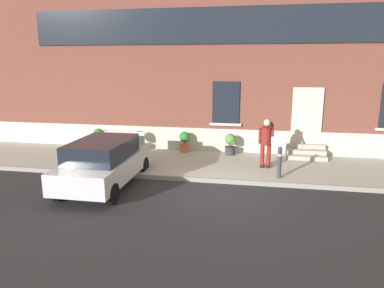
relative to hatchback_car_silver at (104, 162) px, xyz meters
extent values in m
plane|color=#232326|center=(3.60, -0.02, -0.79)|extent=(80.00, 80.00, 0.00)
cube|color=#99968E|center=(3.60, 2.78, -0.71)|extent=(24.00, 3.60, 0.15)
cube|color=gray|center=(3.60, 0.92, -0.71)|extent=(24.00, 0.12, 0.15)
cube|color=brown|center=(3.60, 5.28, 2.96)|extent=(24.00, 1.40, 7.50)
cube|color=#BCB7A8|center=(3.60, 4.56, -0.24)|extent=(24.00, 0.08, 1.10)
cube|color=maroon|center=(6.53, 4.55, 0.89)|extent=(1.00, 0.08, 2.10)
cube|color=#BCB7A8|center=(6.53, 4.53, 0.94)|extent=(1.16, 0.06, 2.24)
cube|color=black|center=(3.33, 4.55, 1.41)|extent=(1.10, 0.06, 1.70)
cube|color=#BCB7A8|center=(3.33, 4.52, 0.51)|extent=(1.30, 0.12, 0.10)
cube|color=black|center=(3.60, 4.55, 4.41)|extent=(16.80, 0.06, 1.40)
cube|color=#9E998E|center=(6.53, 3.78, -0.56)|extent=(1.51, 0.32, 0.16)
cube|color=#9E998E|center=(6.53, 4.10, -0.48)|extent=(1.51, 0.32, 0.32)
cube|color=#9E998E|center=(6.53, 4.42, -0.40)|extent=(1.51, 0.32, 0.48)
cube|color=#B7B7BF|center=(0.00, 0.02, -0.17)|extent=(1.77, 4.01, 0.64)
cube|color=black|center=(0.00, -0.13, 0.43)|extent=(1.55, 2.41, 0.56)
cube|color=black|center=(-0.01, 2.04, -0.39)|extent=(1.66, 0.11, 0.20)
cube|color=yellow|center=(-0.01, 2.04, -0.21)|extent=(0.52, 0.02, 0.12)
cube|color=#B21414|center=(-0.76, 2.03, 0.05)|extent=(0.16, 0.04, 0.18)
cube|color=#B21414|center=(0.75, 2.03, 0.05)|extent=(0.16, 0.04, 0.18)
cube|color=#B7B7BF|center=(-0.01, 1.77, 0.33)|extent=(1.49, 0.07, 0.60)
cylinder|color=black|center=(-0.79, -1.38, -0.49)|extent=(0.20, 0.60, 0.60)
cylinder|color=black|center=(0.80, -1.38, -0.49)|extent=(0.20, 0.60, 0.60)
cylinder|color=black|center=(-0.80, 1.42, -0.49)|extent=(0.20, 0.60, 0.60)
cylinder|color=black|center=(0.79, 1.42, -0.49)|extent=(0.20, 0.60, 0.60)
cylinder|color=#333338|center=(5.37, 1.33, -0.16)|extent=(0.14, 0.14, 0.95)
sphere|color=#333338|center=(5.37, 1.33, 0.33)|extent=(0.15, 0.15, 0.15)
cylinder|color=silver|center=(5.37, 1.33, 0.13)|extent=(0.15, 0.15, 0.06)
cylinder|color=maroon|center=(4.84, 2.45, -0.19)|extent=(0.15, 0.15, 0.82)
cube|color=black|center=(4.84, 2.51, -0.59)|extent=(0.12, 0.28, 0.10)
cylinder|color=maroon|center=(5.06, 2.45, -0.19)|extent=(0.15, 0.15, 0.82)
cube|color=black|center=(5.06, 2.51, -0.59)|extent=(0.12, 0.28, 0.10)
cylinder|color=maroon|center=(4.95, 2.41, 0.53)|extent=(0.34, 0.42, 0.66)
sphere|color=tan|center=(4.95, 2.35, 0.97)|extent=(0.22, 0.22, 0.22)
sphere|color=silver|center=(4.95, 2.35, 1.00)|extent=(0.21, 0.21, 0.21)
cylinder|color=maroon|center=(4.73, 2.37, 0.52)|extent=(0.09, 0.17, 0.57)
cylinder|color=maroon|center=(5.15, 2.37, 0.74)|extent=(0.09, 0.43, 0.41)
cube|color=black|center=(5.10, 2.33, 0.95)|extent=(0.07, 0.02, 0.15)
cylinder|color=#606B38|center=(-2.12, 4.15, -0.47)|extent=(0.40, 0.40, 0.34)
cylinder|color=#606B38|center=(-2.12, 4.15, -0.33)|extent=(0.44, 0.44, 0.05)
cylinder|color=#47331E|center=(-2.12, 4.15, -0.18)|extent=(0.04, 0.04, 0.24)
sphere|color=#286B2D|center=(-2.12, 4.15, 0.00)|extent=(0.44, 0.44, 0.44)
sphere|color=#286B2D|center=(-2.02, 4.10, -0.10)|extent=(0.24, 0.24, 0.24)
cylinder|color=beige|center=(-0.22, 4.01, -0.47)|extent=(0.40, 0.40, 0.34)
cylinder|color=beige|center=(-0.22, 4.01, -0.33)|extent=(0.44, 0.44, 0.05)
cylinder|color=#47331E|center=(-0.22, 4.01, -0.18)|extent=(0.04, 0.04, 0.24)
sphere|color=#387F33|center=(-0.22, 4.01, 0.00)|extent=(0.44, 0.44, 0.44)
sphere|color=#387F33|center=(-0.12, 3.96, -0.10)|extent=(0.24, 0.24, 0.24)
cylinder|color=#B25B38|center=(1.68, 4.16, -0.47)|extent=(0.40, 0.40, 0.34)
cylinder|color=#B25B38|center=(1.68, 4.16, -0.33)|extent=(0.44, 0.44, 0.05)
cylinder|color=#47331E|center=(1.68, 4.16, -0.18)|extent=(0.04, 0.04, 0.24)
sphere|color=#286B2D|center=(1.68, 4.16, 0.00)|extent=(0.44, 0.44, 0.44)
sphere|color=#286B2D|center=(1.78, 4.11, -0.10)|extent=(0.24, 0.24, 0.24)
cylinder|color=#2D2D30|center=(3.58, 4.04, -0.47)|extent=(0.40, 0.40, 0.34)
cylinder|color=#2D2D30|center=(3.58, 4.04, -0.33)|extent=(0.44, 0.44, 0.05)
cylinder|color=#47331E|center=(3.58, 4.04, -0.18)|extent=(0.04, 0.04, 0.24)
sphere|color=#4C843D|center=(3.58, 4.04, 0.00)|extent=(0.44, 0.44, 0.44)
sphere|color=#4C843D|center=(3.68, 3.99, -0.10)|extent=(0.24, 0.24, 0.24)
camera|label=1|loc=(4.62, -10.00, 3.02)|focal=33.43mm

